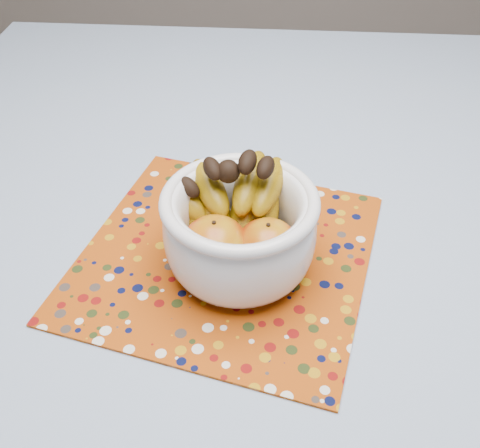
{
  "coord_description": "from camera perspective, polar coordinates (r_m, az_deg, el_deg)",
  "views": [
    {
      "loc": [
        -0.01,
        -0.65,
        1.28
      ],
      "look_at": [
        -0.05,
        -0.13,
        0.83
      ],
      "focal_mm": 42.0,
      "sensor_mm": 36.0,
      "label": 1
    }
  ],
  "objects": [
    {
      "name": "tablecloth",
      "position": [
        0.84,
        3.89,
        1.71
      ],
      "size": [
        1.32,
        1.32,
        0.01
      ],
      "primitive_type": "cube",
      "color": "slate",
      "rests_on": "table"
    },
    {
      "name": "placemat",
      "position": [
        0.75,
        -1.48,
        -3.16
      ],
      "size": [
        0.44,
        0.44,
        0.0
      ],
      "primitive_type": "cube",
      "rotation": [
        0.0,
        0.0,
        -0.24
      ],
      "color": "#993A08",
      "rests_on": "tablecloth"
    },
    {
      "name": "fruit_bowl",
      "position": [
        0.69,
        -0.41,
        0.32
      ],
      "size": [
        0.21,
        0.2,
        0.16
      ],
      "color": "white",
      "rests_on": "placemat"
    },
    {
      "name": "table",
      "position": [
        0.89,
        3.65,
        -2.35
      ],
      "size": [
        1.2,
        1.2,
        0.75
      ],
      "color": "brown",
      "rests_on": "ground"
    }
  ]
}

